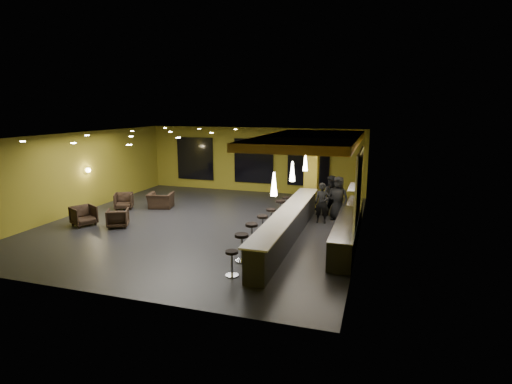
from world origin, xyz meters
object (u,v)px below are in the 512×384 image
(armchair_b, at_px, (118,218))
(bar_stool_0, at_px, (232,260))
(bar_counter, at_px, (288,226))
(pendant_2, at_px, (305,162))
(pendant_0, at_px, (274,184))
(bar_stool_1, at_px, (242,244))
(armchair_c, at_px, (124,201))
(staff_a, at_px, (322,203))
(bar_stool_4, at_px, (271,216))
(staff_c, at_px, (338,198))
(bar_stool_3, at_px, (262,223))
(prep_counter, at_px, (348,229))
(bar_stool_5, at_px, (280,207))
(pendant_1, at_px, (292,171))
(staff_b, at_px, (332,197))
(armchair_d, at_px, (161,200))
(armchair_a, at_px, (84,216))
(bar_stool_2, at_px, (252,233))
(column, at_px, (312,171))
(bar_stool_6, at_px, (286,203))

(armchair_b, distance_m, bar_stool_0, 6.59)
(bar_counter, relative_size, pendant_2, 11.43)
(pendant_0, relative_size, bar_stool_1, 0.81)
(armchair_c, bearing_deg, staff_a, -25.13)
(bar_counter, distance_m, bar_stool_4, 1.48)
(staff_c, relative_size, bar_stool_3, 2.28)
(staff_c, distance_m, bar_stool_4, 3.06)
(prep_counter, height_order, bar_stool_0, prep_counter)
(bar_stool_1, height_order, bar_stool_5, bar_stool_1)
(pendant_0, bearing_deg, bar_stool_3, 115.23)
(armchair_c, xyz_separation_m, bar_stool_4, (7.21, -0.88, 0.12))
(pendant_1, relative_size, bar_stool_0, 0.97)
(bar_stool_0, bearing_deg, pendant_0, 62.04)
(bar_counter, relative_size, bar_stool_1, 9.28)
(bar_stool_4, distance_m, bar_stool_5, 1.23)
(staff_b, height_order, armchair_d, staff_b)
(staff_a, xyz_separation_m, armchair_a, (-8.90, -3.11, -0.43))
(prep_counter, relative_size, staff_c, 3.31)
(prep_counter, xyz_separation_m, bar_stool_3, (-2.94, -0.50, 0.08))
(armchair_d, relative_size, bar_stool_2, 1.27)
(armchair_b, bearing_deg, bar_stool_1, 134.30)
(pendant_0, height_order, armchair_a, pendant_0)
(bar_counter, xyz_separation_m, column, (0.00, 4.60, 1.25))
(bar_stool_1, bearing_deg, bar_counter, 70.02)
(prep_counter, xyz_separation_m, armchair_b, (-8.65, -0.98, -0.08))
(bar_stool_6, bearing_deg, pendant_0, -80.65)
(armchair_b, relative_size, bar_stool_5, 0.95)
(staff_a, relative_size, bar_stool_1, 1.89)
(bar_stool_4, bearing_deg, pendant_1, -34.30)
(bar_counter, height_order, bar_stool_2, bar_counter)
(bar_stool_0, bearing_deg, bar_counter, 77.31)
(bar_stool_0, height_order, bar_stool_5, bar_stool_5)
(pendant_1, bearing_deg, armchair_d, 161.92)
(staff_c, relative_size, armchair_d, 1.69)
(armchair_b, relative_size, bar_stool_3, 0.98)
(pendant_1, height_order, bar_stool_6, pendant_1)
(staff_b, xyz_separation_m, bar_stool_0, (-1.87, -6.83, -0.43))
(armchair_a, height_order, bar_stool_2, bar_stool_2)
(pendant_0, bearing_deg, staff_c, 75.04)
(armchair_b, height_order, bar_stool_1, bar_stool_1)
(armchair_b, bearing_deg, pendant_0, 139.85)
(armchair_c, bearing_deg, armchair_b, -86.76)
(armchair_d, bearing_deg, bar_stool_6, 174.86)
(armchair_a, bearing_deg, bar_stool_3, -57.68)
(armchair_a, height_order, bar_stool_5, bar_stool_5)
(staff_c, bearing_deg, bar_stool_1, -102.94)
(bar_counter, bearing_deg, staff_a, 71.43)
(prep_counter, xyz_separation_m, column, (-2.00, 4.10, 1.32))
(bar_stool_2, distance_m, bar_stool_5, 3.60)
(pendant_0, relative_size, bar_stool_3, 0.88)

